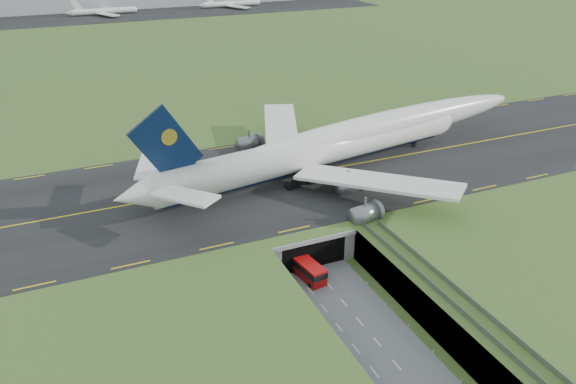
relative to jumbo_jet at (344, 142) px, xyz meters
name	(u,v)px	position (x,y,z in m)	size (l,w,h in m)	color
ground	(335,293)	(-19.16, -33.11, -11.79)	(900.00, 900.00, 0.00)	#445E25
airfield_deck	(336,278)	(-19.16, -33.11, -8.79)	(800.00, 800.00, 6.00)	gray
trench_road	(358,320)	(-19.16, -40.61, -11.69)	(12.00, 75.00, 0.20)	slate
taxiway	(262,181)	(-19.16, -0.11, -5.70)	(800.00, 44.00, 0.18)	black
tunnel_portal	(293,229)	(-19.16, -16.40, -8.46)	(17.00, 22.30, 6.00)	gray
guideway	(472,319)	(-8.16, -52.22, -6.47)	(3.00, 53.00, 7.05)	#A8A8A3
jumbo_jet	(344,142)	(0.00, 0.00, 0.00)	(102.75, 63.98, 21.45)	white
shuttle_tram	(308,270)	(-21.40, -27.47, -10.10)	(3.96, 7.87, 3.07)	#B90C0C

